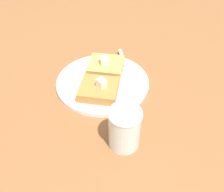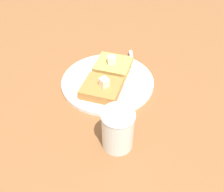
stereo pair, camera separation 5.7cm
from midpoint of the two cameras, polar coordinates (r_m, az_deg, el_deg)
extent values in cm
cube|color=brown|center=(71.26, -3.39, 4.52)|extent=(122.24, 122.24, 2.26)
cylinder|color=white|center=(66.58, 1.44, 3.21)|extent=(24.44, 24.44, 1.08)
torus|color=brown|center=(66.49, 1.44, 3.30)|extent=(24.44, 24.44, 0.80)
cube|color=tan|center=(69.26, 2.59, 6.78)|extent=(9.83, 10.41, 2.34)
cube|color=#AB7036|center=(61.89, 0.21, 1.64)|extent=(9.83, 10.41, 2.34)
cube|color=#F1EDCA|center=(67.72, 2.30, 8.16)|extent=(2.52, 2.64, 2.11)
cube|color=#F0E8CB|center=(60.21, 0.89, 3.03)|extent=(2.84, 2.84, 2.11)
cube|color=silver|center=(73.72, 6.79, 8.08)|extent=(9.99, 2.76, 0.36)
cube|color=silver|center=(68.64, 7.40, 5.00)|extent=(3.16, 2.69, 0.36)
cube|color=silver|center=(66.47, 8.42, 3.41)|extent=(3.20, 0.91, 0.36)
cube|color=silver|center=(66.38, 7.95, 3.40)|extent=(3.20, 0.91, 0.36)
cube|color=silver|center=(66.30, 7.48, 3.40)|extent=(3.20, 0.91, 0.36)
cube|color=silver|center=(66.22, 7.01, 3.39)|extent=(3.20, 0.91, 0.36)
cylinder|color=#381706|center=(50.55, 4.56, -8.45)|extent=(5.91, 5.91, 7.50)
cylinder|color=silver|center=(49.83, 4.62, -7.79)|extent=(6.43, 6.43, 9.35)
torus|color=silver|center=(46.64, 4.91, -4.52)|extent=(6.67, 6.67, 0.50)
camera|label=1|loc=(0.03, -87.13, 2.68)|focal=40.00mm
camera|label=2|loc=(0.03, 92.87, -2.68)|focal=40.00mm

